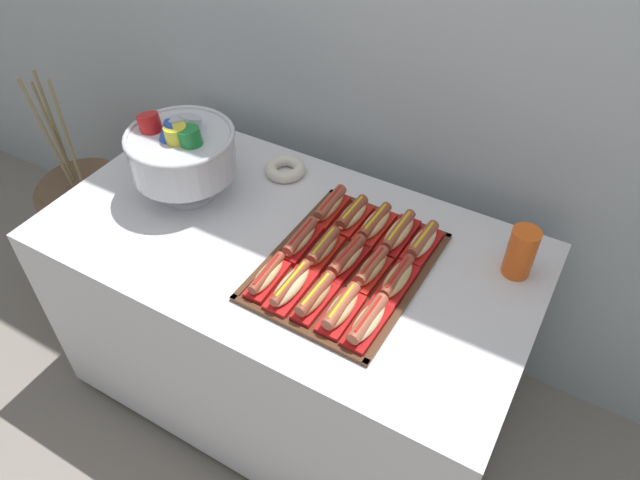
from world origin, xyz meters
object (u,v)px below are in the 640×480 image
object	(u,v)px
serving_tray	(347,266)
cup_stack	(521,252)
floor_vase	(98,232)
hot_dog_14	(423,243)
hot_dog_11	(352,215)
donut	(285,169)
buffet_table	(291,320)
punch_bowl	(182,151)
hot_dog_5	(301,239)
hot_dog_8	(372,269)
hot_dog_9	(397,280)
hot_dog_3	(341,309)
hot_dog_12	(375,224)
hot_dog_4	(368,322)
hot_dog_1	(291,287)
hot_dog_2	(315,297)
hot_dog_13	(398,233)
hot_dog_0	(267,276)
hot_dog_6	(323,249)
hot_dog_10	(330,206)
hot_dog_7	(347,258)

from	to	relation	value
serving_tray	cup_stack	world-z (taller)	cup_stack
floor_vase	hot_dog_14	xyz separation A→B (m)	(1.39, 0.05, 0.56)
serving_tray	hot_dog_14	size ratio (longest dim) A/B	3.29
hot_dog_11	donut	xyz separation A→B (m)	(-0.30, 0.11, -0.01)
buffet_table	punch_bowl	distance (m)	0.65
hot_dog_5	hot_dog_8	bearing A→B (deg)	-1.19
hot_dog_9	hot_dog_3	bearing A→B (deg)	-115.64
buffet_table	hot_dog_12	xyz separation A→B (m)	(0.21, 0.15, 0.40)
hot_dog_3	hot_dog_4	distance (m)	0.08
hot_dog_1	donut	size ratio (longest dim) A/B	1.29
hot_dog_1	hot_dog_4	size ratio (longest dim) A/B	1.01
hot_dog_2	hot_dog_13	xyz separation A→B (m)	(0.08, 0.33, -0.00)
hot_dog_9	donut	size ratio (longest dim) A/B	1.24
serving_tray	floor_vase	bearing A→B (deg)	174.71
hot_dog_0	punch_bowl	xyz separation A→B (m)	(-0.43, 0.20, 0.12)
hot_dog_1	hot_dog_11	world-z (taller)	same
hot_dog_8	hot_dog_14	world-z (taller)	hot_dog_8
hot_dog_9	hot_dog_0	bearing A→B (deg)	-152.38
hot_dog_5	hot_dog_14	size ratio (longest dim) A/B	1.01
hot_dog_6	hot_dog_13	distance (m)	0.22
hot_dog_5	hot_dog_9	world-z (taller)	hot_dog_9
hot_dog_13	hot_dog_14	xyz separation A→B (m)	(0.07, -0.00, 0.00)
hot_dog_4	hot_dog_14	world-z (taller)	hot_dog_4
buffet_table	hot_dog_13	distance (m)	0.51
floor_vase	hot_dog_10	size ratio (longest dim) A/B	5.92
hot_dog_3	hot_dog_14	distance (m)	0.34
hot_dog_5	hot_dog_2	bearing A→B (deg)	-48.92
cup_stack	hot_dog_10	bearing A→B (deg)	-175.08
hot_dog_9	hot_dog_11	size ratio (longest dim) A/B	1.04
hot_dog_10	punch_bowl	xyz separation A→B (m)	(-0.44, -0.12, 0.12)
serving_tray	hot_dog_8	bearing A→B (deg)	-1.19
floor_vase	hot_dog_1	bearing A→B (deg)	-13.46
hot_dog_8	hot_dog_12	size ratio (longest dim) A/B	0.95
cup_stack	hot_dog_11	bearing A→B (deg)	-174.13
hot_dog_3	donut	world-z (taller)	hot_dog_3
hot_dog_7	hot_dog_10	world-z (taller)	same
hot_dog_9	punch_bowl	size ratio (longest dim) A/B	0.50
buffet_table	hot_dog_8	world-z (taller)	hot_dog_8
hot_dog_13	floor_vase	bearing A→B (deg)	-177.88
hot_dog_11	hot_dog_7	bearing A→B (deg)	-66.75
floor_vase	punch_bowl	xyz separation A→B (m)	(0.65, -0.07, 0.68)
hot_dog_3	hot_dog_14	bearing A→B (deg)	76.00
hot_dog_2	punch_bowl	xyz separation A→B (m)	(-0.58, 0.21, 0.12)
hot_dog_10	buffet_table	bearing A→B (deg)	-110.23
hot_dog_5	hot_dog_3	bearing A→B (deg)	-37.45
buffet_table	hot_dog_6	world-z (taller)	hot_dog_6
floor_vase	hot_dog_1	size ratio (longest dim) A/B	5.75
hot_dog_5	hot_dog_14	world-z (taller)	hot_dog_14
buffet_table	punch_bowl	world-z (taller)	punch_bowl
hot_dog_9	hot_dog_13	world-z (taller)	hot_dog_9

